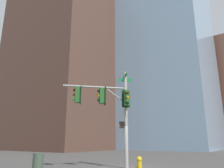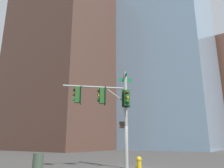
% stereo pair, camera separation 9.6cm
% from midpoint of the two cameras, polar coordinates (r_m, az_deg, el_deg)
% --- Properties ---
extents(ground_plane, '(200.00, 200.00, 0.00)m').
position_cam_midpoint_polar(ground_plane, '(14.05, 4.51, -21.22)').
color(ground_plane, '#423F3D').
extents(signal_pole_assembly, '(3.40, 3.27, 6.11)m').
position_cam_midpoint_polar(signal_pole_assembly, '(13.94, 0.10, -5.36)').
color(signal_pole_assembly, gray).
rests_on(signal_pole_assembly, ground_plane).
extents(fire_hydrant, '(0.34, 0.26, 0.87)m').
position_cam_midpoint_polar(fire_hydrant, '(11.16, 7.37, -20.37)').
color(fire_hydrant, gold).
rests_on(fire_hydrant, ground_plane).
extents(litter_bin, '(0.56, 0.56, 0.95)m').
position_cam_midpoint_polar(litter_bin, '(13.28, -18.67, -18.84)').
color(litter_bin, '#384738').
rests_on(litter_bin, ground_plane).
extents(building_brick_nearside, '(21.54, 15.18, 35.15)m').
position_cam_midpoint_polar(building_brick_nearside, '(48.78, -13.50, 4.70)').
color(building_brick_nearside, '#4C3328').
rests_on(building_brick_nearside, ground_plane).
extents(building_brick_midblock, '(20.41, 15.79, 29.97)m').
position_cam_midpoint_polar(building_brick_midblock, '(64.06, 6.35, -2.70)').
color(building_brick_midblock, brown).
rests_on(building_brick_midblock, ground_plane).
extents(building_glass_tower, '(28.89, 24.45, 58.81)m').
position_cam_midpoint_polar(building_glass_tower, '(60.22, 9.54, 12.88)').
color(building_glass_tower, '#7A99B2').
rests_on(building_glass_tower, ground_plane).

